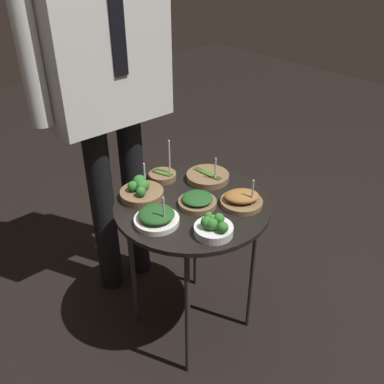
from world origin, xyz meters
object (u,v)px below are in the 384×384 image
Objects in this scene: bowl_asparagus_mid_right at (163,175)px; bowl_broccoli_back_left at (214,227)px; serving_cart at (192,214)px; bowl_spinach_center at (157,217)px; bowl_asparagus_front_center at (208,177)px; bowl_spinach_mid_left at (197,201)px; bowl_broccoli_front_left at (141,191)px; bowl_roast_front_right at (242,199)px; waiter_figure at (104,60)px.

bowl_asparagus_mid_right reaches higher than bowl_broccoli_back_left.
bowl_spinach_center is at bearing -175.05° from serving_cart.
bowl_asparagus_front_center reaches higher than bowl_spinach_mid_left.
bowl_broccoli_front_left is 0.36m from bowl_broccoli_back_left.
serving_cart is 0.08m from bowl_spinach_mid_left.
bowl_asparagus_front_center is at bearing 28.59° from serving_cart.
bowl_broccoli_front_left is at bearing 124.23° from bowl_spinach_mid_left.
serving_cart is 0.20m from bowl_spinach_center.
bowl_asparagus_front_center is 0.38m from bowl_broccoli_back_left.
bowl_asparagus_mid_right is at bearing 21.54° from bowl_broccoli_front_left.
bowl_asparagus_mid_right is (0.02, 0.25, -0.00)m from bowl_spinach_mid_left.
bowl_roast_front_right reaches higher than bowl_asparagus_front_center.
bowl_roast_front_right is 0.93× the size of bowl_asparagus_mid_right.
bowl_spinach_center is at bearing 121.20° from bowl_broccoli_back_left.
bowl_spinach_center is 1.19× the size of bowl_broccoli_back_left.
waiter_figure is at bearing 107.18° from bowl_roast_front_right.
bowl_asparagus_mid_right reaches higher than serving_cart.
bowl_spinach_center is (-0.19, 0.01, 0.01)m from bowl_spinach_mid_left.
waiter_figure reaches higher than bowl_broccoli_back_left.
bowl_asparagus_mid_right is at bearing 136.52° from bowl_asparagus_front_center.
bowl_spinach_mid_left is 0.90× the size of bowl_spinach_center.
bowl_broccoli_back_left reaches higher than bowl_spinach_mid_left.
bowl_broccoli_front_left is (-0.29, 0.07, 0.01)m from bowl_asparagus_front_center.
bowl_asparagus_front_center is 0.20m from bowl_spinach_mid_left.
bowl_spinach_mid_left is 0.23m from bowl_broccoli_front_left.
bowl_asparagus_mid_right reaches higher than bowl_spinach_mid_left.
bowl_asparagus_mid_right reaches higher than bowl_asparagus_front_center.
serving_cart is 3.71× the size of bowl_asparagus_mid_right.
bowl_spinach_center reaches higher than bowl_broccoli_front_left.
bowl_roast_front_right is at bearing -20.36° from bowl_spinach_center.
bowl_asparagus_front_center is 0.37m from bowl_spinach_center.
serving_cart is at bearing -151.41° from bowl_asparagus_front_center.
bowl_spinach_mid_left is at bearing -55.77° from bowl_broccoli_front_left.
bowl_asparagus_front_center is 1.05× the size of bowl_broccoli_front_left.
bowl_spinach_center is at bearing -108.53° from bowl_broccoli_front_left.
bowl_broccoli_front_left is at bearing 97.87° from bowl_broccoli_back_left.
bowl_roast_front_right is 0.09× the size of waiter_figure.
waiter_figure is at bearing 88.16° from bowl_broccoli_back_left.
serving_cart is 0.24m from bowl_asparagus_mid_right.
bowl_broccoli_back_left is at bearing -58.80° from bowl_spinach_center.
bowl_broccoli_front_left is 0.39m from bowl_roast_front_right.
waiter_figure reaches higher than serving_cart.
bowl_roast_front_right is at bearing -72.82° from waiter_figure.
waiter_figure is at bearing 96.55° from bowl_spinach_mid_left.
bowl_spinach_center reaches higher than serving_cart.
bowl_spinach_mid_left is at bearing -77.86° from serving_cart.
bowl_asparagus_mid_right is 0.43m from bowl_broccoli_back_left.
serving_cart is 0.20m from bowl_asparagus_front_center.
bowl_broccoli_back_left is at bearing -163.16° from bowl_roast_front_right.
bowl_broccoli_front_left is 0.10× the size of waiter_figure.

